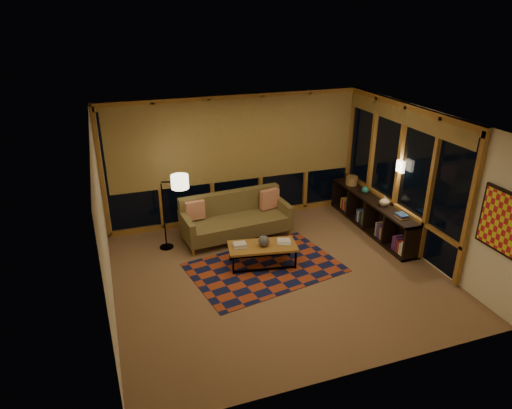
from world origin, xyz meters
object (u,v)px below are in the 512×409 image
object	(u,v)px
coffee_table	(262,255)
floor_lamp	(164,213)
bookshelf	(372,214)
sofa	(236,218)

from	to	relation	value
coffee_table	floor_lamp	size ratio (longest dim) A/B	0.81
bookshelf	floor_lamp	bearing A→B (deg)	171.76
floor_lamp	coffee_table	bearing A→B (deg)	-22.56
floor_lamp	bookshelf	world-z (taller)	floor_lamp
coffee_table	bookshelf	bearing A→B (deg)	22.86
sofa	bookshelf	size ratio (longest dim) A/B	0.77
sofa	bookshelf	xyz separation A→B (m)	(2.76, -0.56, -0.09)
bookshelf	coffee_table	bearing A→B (deg)	-166.80
sofa	bookshelf	bearing A→B (deg)	-16.17
coffee_table	floor_lamp	distance (m)	2.04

